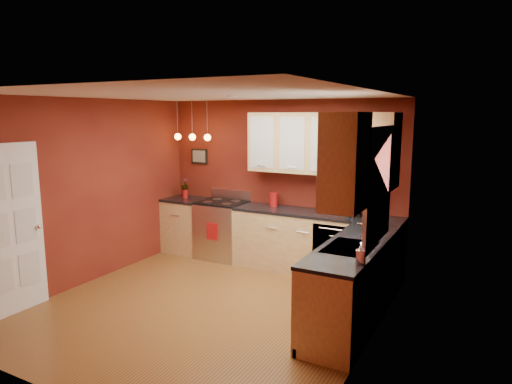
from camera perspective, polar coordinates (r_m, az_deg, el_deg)
The scene contains 27 objects.
floor at distance 5.90m, azimuth -6.09°, elevation -14.12°, with size 4.20×4.20×0.00m, color brown.
ceiling at distance 5.40m, azimuth -6.60°, elevation 12.00°, with size 4.00×4.20×0.02m, color silver.
wall_back at distance 7.30m, azimuth 3.05°, elevation 1.23°, with size 4.00×0.02×2.60m, color maroon.
wall_front at distance 4.01m, azimuth -23.72°, elevation -6.76°, with size 4.00×0.02×2.60m, color maroon.
wall_left at distance 6.83m, azimuth -20.30°, elevation 0.03°, with size 0.02×4.20×2.60m, color maroon.
wall_right at distance 4.69m, azimuth 14.28°, elevation -3.90°, with size 0.02×4.20×2.60m, color maroon.
base_cabinets_back_left at distance 8.06m, azimuth -8.64°, elevation -4.22°, with size 0.70×0.60×0.90m, color #E9C57D.
base_cabinets_back_right at distance 6.94m, azimuth 7.41°, elevation -6.50°, with size 2.54×0.60×0.90m, color #E9C57D.
base_cabinets_right at distance 5.43m, azimuth 11.96°, elevation -11.31°, with size 0.60×2.10×0.90m, color #E9C57D.
counter_back_left at distance 7.96m, azimuth -8.73°, elevation -0.94°, with size 0.70×0.62×0.04m, color black.
counter_back_right at distance 6.82m, azimuth 7.49°, elevation -2.70°, with size 2.54×0.62×0.04m, color black.
counter_right at distance 5.28m, azimuth 12.14°, elevation -6.54°, with size 0.62×2.10×0.04m, color black.
gas_range at distance 7.65m, azimuth -4.24°, elevation -4.66°, with size 0.76×0.64×1.11m.
dishwasher_front at distance 6.56m, azimuth 9.54°, elevation -7.52°, with size 0.60×0.02×0.80m, color silver.
sink at distance 5.14m, azimuth 11.69°, elevation -7.03°, with size 0.50×0.70×0.33m.
window at distance 4.91m, azimuth 15.04°, elevation 1.29°, with size 0.06×1.02×1.22m.
door_left_wall at distance 6.14m, azimuth -28.34°, elevation -4.19°, with size 0.12×0.82×2.05m.
upper_cabinets_back at distance 6.84m, azimuth 7.04°, elevation 6.06°, with size 2.00×0.35×0.90m, color #E9C57D.
upper_cabinets_right at distance 4.94m, azimuth 13.55°, elevation 4.46°, with size 0.35×1.95×0.90m, color #E9C57D.
wall_picture at distance 8.02m, azimuth -7.08°, elevation 4.45°, with size 0.32×0.03×0.26m, color black.
pendant_lights at distance 7.67m, azimuth -7.96°, elevation 6.88°, with size 0.71×0.11×0.66m.
red_canister at distance 7.20m, azimuth 2.24°, elevation -0.93°, with size 0.14×0.14×0.21m.
red_vase at distance 7.99m, azimuth -8.86°, elevation -0.21°, with size 0.09×0.09×0.15m, color #A51111.
flowers at distance 7.96m, azimuth -8.89°, elevation 0.93°, with size 0.12×0.12×0.21m, color #A51111.
coffee_maker at distance 6.64m, azimuth 12.09°, elevation -1.87°, with size 0.20×0.20×0.28m.
soap_pump at distance 4.59m, azimuth 12.94°, elevation -7.48°, with size 0.09×0.09×0.21m, color white.
dish_towel at distance 7.36m, azimuth -5.51°, elevation -4.94°, with size 0.20×0.01×0.28m, color #A51111.
Camera 1 is at (3.08, -4.43, 2.39)m, focal length 32.00 mm.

